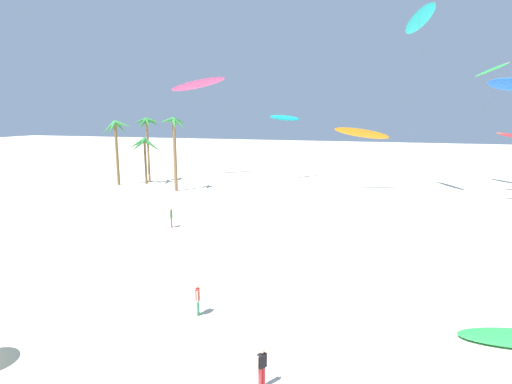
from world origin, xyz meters
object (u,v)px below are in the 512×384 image
Objects in this scene: palm_tree_1 at (145,146)px; flying_kite_0 at (362,133)px; person_near_right at (262,366)px; palm_tree_0 at (147,127)px; person_far_watcher at (198,298)px; palm_tree_3 at (174,133)px; flying_kite_2 at (419,19)px; flying_kite_9 at (199,84)px; flying_kite_1 at (285,118)px; palm_tree_2 at (116,134)px; person_mid_field at (171,217)px; flying_kite_6 at (491,70)px.

flying_kite_0 is (29.41, 3.51, 2.05)m from palm_tree_1.
palm_tree_1 reaches higher than person_near_right.
person_far_watcher is (24.42, -34.56, -7.06)m from palm_tree_0.
palm_tree_3 is at bearing 120.38° from person_far_watcher.
flying_kite_2 is at bearing 3.64° from palm_tree_1.
flying_kite_9 is at bearing 167.18° from flying_kite_0.
palm_tree_3 is 31.83m from flying_kite_2.
palm_tree_1 is at bearing 125.97° from person_far_watcher.
flying_kite_1 is 21.95m from flying_kite_2.
person_far_watcher reaches higher than person_near_right.
person_near_right is at bearing -48.07° from palm_tree_2.
flying_kite_0 reaches higher than person_mid_field.
palm_tree_0 is 1.09× the size of flying_kite_0.
flying_kite_1 is 14.61m from flying_kite_9.
palm_tree_0 is at bearing -178.73° from flying_kite_2.
flying_kite_9 reaches higher than person_far_watcher.
person_mid_field is at bearing 123.65° from person_far_watcher.
flying_kite_9 is 33.30m from person_mid_field.
flying_kite_2 is 14.05m from flying_kite_6.
person_mid_field is 1.03× the size of person_far_watcher.
palm_tree_1 is 0.40× the size of flying_kite_6.
flying_kite_9 is (-25.23, 5.74, 6.96)m from flying_kite_0.
palm_tree_1 is 3.95× the size of person_mid_field.
palm_tree_2 is 41.93m from person_far_watcher.
person_mid_field reaches higher than person_far_watcher.
flying_kite_2 reaches higher than palm_tree_3.
palm_tree_0 is at bearing 126.78° from person_near_right.
palm_tree_1 is 24.72m from person_mid_field.
flying_kite_9 is at bearing 56.30° from palm_tree_2.
palm_tree_2 is 25.83m from person_mid_field.
palm_tree_0 is at bearing 105.13° from palm_tree_1.
flying_kite_0 is 0.52× the size of flying_kite_6.
palm_tree_3 is 18.92m from person_mid_field.
flying_kite_1 is 44.22m from person_far_watcher.
palm_tree_0 is at bearing 125.24° from person_far_watcher.
palm_tree_0 is 0.58× the size of flying_kite_9.
palm_tree_0 is 42.90m from person_far_watcher.
palm_tree_3 is 1.10× the size of flying_kite_0.
flying_kite_1 is at bearing 24.79° from palm_tree_0.
flying_kite_9 reaches higher than person_near_right.
palm_tree_1 is 41.16m from person_far_watcher.
flying_kite_9 reaches higher than person_mid_field.
flying_kite_2 is (5.77, -1.27, 12.90)m from flying_kite_0.
flying_kite_6 is 53.25m from person_near_right.
flying_kite_9 is 54.38m from person_near_right.
flying_kite_6 is 1.02× the size of flying_kite_9.
palm_tree_0 is at bearing -155.21° from flying_kite_1.
flying_kite_0 is 41.43m from person_near_right.
flying_kite_6 reaches higher than flying_kite_9.
person_mid_field is (10.64, -28.52, -13.49)m from flying_kite_9.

